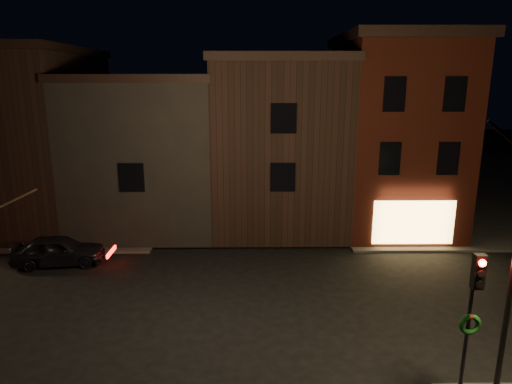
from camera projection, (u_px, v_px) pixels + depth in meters
ground at (252, 302)px, 17.49m from camera, size 120.00×120.00×0.00m
sidewalk_far_right at (497, 183)px, 37.04m from camera, size 30.00×30.00×0.12m
sidewalk_far_left at (4, 184)px, 36.69m from camera, size 30.00×30.00×0.12m
corner_building at (395, 132)px, 25.43m from camera, size 6.50×8.50×10.50m
row_building_a at (277, 140)px, 26.51m from camera, size 7.30×10.30×9.40m
row_building_b at (153, 149)px, 26.57m from camera, size 7.80×10.30×8.40m
row_building_c at (27, 136)px, 26.32m from camera, size 7.30×10.30×9.90m
traffic_signal at (473, 304)px, 11.51m from camera, size 0.58×0.38×4.05m
parked_car_a at (59, 250)px, 20.86m from camera, size 4.19×2.12×1.37m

